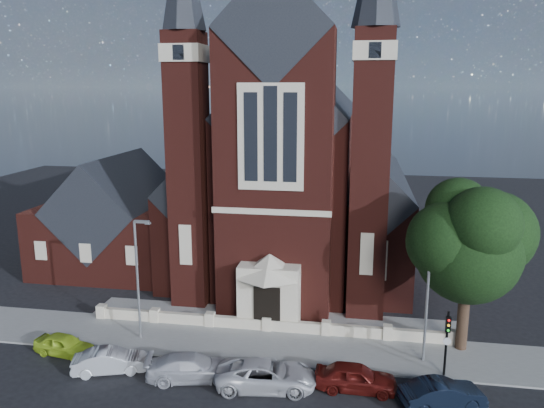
{
  "coord_description": "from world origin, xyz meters",
  "views": [
    {
      "loc": [
        5.87,
        -26.24,
        16.23
      ],
      "look_at": [
        -0.59,
        12.0,
        7.64
      ],
      "focal_mm": 35.0,
      "sensor_mm": 36.0,
      "label": 1
    }
  ],
  "objects_px": {
    "parish_hall": "(118,223)",
    "car_silver_b": "(191,367)",
    "car_white_suv": "(266,375)",
    "car_dark_red": "(356,377)",
    "street_tree": "(472,245)",
    "car_silver_a": "(110,361)",
    "church": "(297,174)",
    "car_navy": "(442,394)",
    "street_lamp_left": "(138,273)",
    "street_lamp_right": "(429,291)",
    "car_lime_van": "(64,345)",
    "traffic_signal": "(447,336)"
  },
  "relations": [
    {
      "from": "parish_hall",
      "to": "car_silver_b",
      "type": "height_order",
      "value": "parish_hall"
    },
    {
      "from": "car_white_suv",
      "to": "car_dark_red",
      "type": "distance_m",
      "value": 4.88
    },
    {
      "from": "street_tree",
      "to": "car_dark_red",
      "type": "height_order",
      "value": "street_tree"
    },
    {
      "from": "street_tree",
      "to": "car_silver_b",
      "type": "xyz_separation_m",
      "value": [
        -15.78,
        -5.85,
        -6.23
      ]
    },
    {
      "from": "street_tree",
      "to": "car_silver_a",
      "type": "bearing_deg",
      "value": -164.09
    },
    {
      "from": "car_silver_a",
      "to": "car_white_suv",
      "type": "relative_size",
      "value": 0.76
    },
    {
      "from": "parish_hall",
      "to": "car_silver_a",
      "type": "distance_m",
      "value": 20.11
    },
    {
      "from": "church",
      "to": "car_navy",
      "type": "distance_m",
      "value": 26.76
    },
    {
      "from": "car_navy",
      "to": "parish_hall",
      "type": "bearing_deg",
      "value": 36.55
    },
    {
      "from": "street_lamp_left",
      "to": "car_silver_b",
      "type": "bearing_deg",
      "value": -41.25
    },
    {
      "from": "church",
      "to": "car_dark_red",
      "type": "xyz_separation_m",
      "value": [
        6.01,
        -22.65,
        -7.43
      ]
    },
    {
      "from": "street_lamp_right",
      "to": "car_silver_a",
      "type": "height_order",
      "value": "street_lamp_right"
    },
    {
      "from": "church",
      "to": "car_lime_van",
      "type": "height_order",
      "value": "church"
    },
    {
      "from": "street_tree",
      "to": "street_lamp_left",
      "type": "height_order",
      "value": "street_tree"
    },
    {
      "from": "street_lamp_right",
      "to": "parish_hall",
      "type": "bearing_deg",
      "value": 151.78
    },
    {
      "from": "street_tree",
      "to": "street_lamp_right",
      "type": "bearing_deg",
      "value": -145.74
    },
    {
      "from": "street_tree",
      "to": "car_lime_van",
      "type": "relative_size",
      "value": 2.79
    },
    {
      "from": "street_tree",
      "to": "car_dark_red",
      "type": "bearing_deg",
      "value": -140.57
    },
    {
      "from": "car_white_suv",
      "to": "car_dark_red",
      "type": "relative_size",
      "value": 1.24
    },
    {
      "from": "church",
      "to": "parish_hall",
      "type": "xyz_separation_m",
      "value": [
        -16.0,
        -4.94,
        -4.17
      ]
    },
    {
      "from": "traffic_signal",
      "to": "car_white_suv",
      "type": "xyz_separation_m",
      "value": [
        -9.83,
        -2.72,
        -1.81
      ]
    },
    {
      "from": "car_lime_van",
      "to": "car_white_suv",
      "type": "relative_size",
      "value": 0.69
    },
    {
      "from": "car_silver_a",
      "to": "car_dark_red",
      "type": "distance_m",
      "value": 14.09
    },
    {
      "from": "street_lamp_left",
      "to": "street_lamp_right",
      "type": "distance_m",
      "value": 18.0
    },
    {
      "from": "street_lamp_left",
      "to": "car_navy",
      "type": "relative_size",
      "value": 1.85
    },
    {
      "from": "parish_hall",
      "to": "car_navy",
      "type": "bearing_deg",
      "value": -34.99
    },
    {
      "from": "car_silver_b",
      "to": "car_navy",
      "type": "height_order",
      "value": "car_silver_b"
    },
    {
      "from": "car_silver_a",
      "to": "car_silver_b",
      "type": "bearing_deg",
      "value": -108.74
    },
    {
      "from": "car_silver_a",
      "to": "car_navy",
      "type": "height_order",
      "value": "car_navy"
    },
    {
      "from": "street_tree",
      "to": "car_white_suv",
      "type": "bearing_deg",
      "value": -152.29
    },
    {
      "from": "street_lamp_left",
      "to": "traffic_signal",
      "type": "xyz_separation_m",
      "value": [
        18.91,
        -1.57,
        -2.02
      ]
    },
    {
      "from": "car_white_suv",
      "to": "car_navy",
      "type": "relative_size",
      "value": 1.27
    },
    {
      "from": "parish_hall",
      "to": "car_lime_van",
      "type": "bearing_deg",
      "value": -75.93
    },
    {
      "from": "street_lamp_right",
      "to": "car_lime_van",
      "type": "relative_size",
      "value": 2.11
    },
    {
      "from": "car_white_suv",
      "to": "car_dark_red",
      "type": "height_order",
      "value": "car_white_suv"
    },
    {
      "from": "street_lamp_left",
      "to": "car_dark_red",
      "type": "distance_m",
      "value": 14.91
    },
    {
      "from": "street_tree",
      "to": "car_silver_a",
      "type": "xyz_separation_m",
      "value": [
        -20.67,
        -5.89,
        -6.26
      ]
    },
    {
      "from": "street_lamp_right",
      "to": "car_white_suv",
      "type": "xyz_separation_m",
      "value": [
        -8.92,
        -4.3,
        -3.83
      ]
    },
    {
      "from": "church",
      "to": "car_silver_b",
      "type": "distance_m",
      "value": 24.47
    },
    {
      "from": "street_lamp_left",
      "to": "car_lime_van",
      "type": "height_order",
      "value": "street_lamp_left"
    },
    {
      "from": "church",
      "to": "street_lamp_right",
      "type": "height_order",
      "value": "church"
    },
    {
      "from": "traffic_signal",
      "to": "car_dark_red",
      "type": "xyz_separation_m",
      "value": [
        -4.99,
        -2.13,
        -1.82
      ]
    },
    {
      "from": "parish_hall",
      "to": "traffic_signal",
      "type": "xyz_separation_m",
      "value": [
        27.0,
        -15.57,
        -1.43
      ]
    },
    {
      "from": "street_tree",
      "to": "car_white_suv",
      "type": "height_order",
      "value": "street_tree"
    },
    {
      "from": "street_tree",
      "to": "car_silver_b",
      "type": "distance_m",
      "value": 17.95
    },
    {
      "from": "parish_hall",
      "to": "car_white_suv",
      "type": "height_order",
      "value": "parish_hall"
    },
    {
      "from": "car_silver_b",
      "to": "car_white_suv",
      "type": "xyz_separation_m",
      "value": [
        4.35,
        -0.15,
        0.04
      ]
    },
    {
      "from": "traffic_signal",
      "to": "car_silver_b",
      "type": "distance_m",
      "value": 14.53
    },
    {
      "from": "street_tree",
      "to": "traffic_signal",
      "type": "relative_size",
      "value": 2.67
    },
    {
      "from": "street_lamp_right",
      "to": "car_lime_van",
      "type": "bearing_deg",
      "value": -172.88
    }
  ]
}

